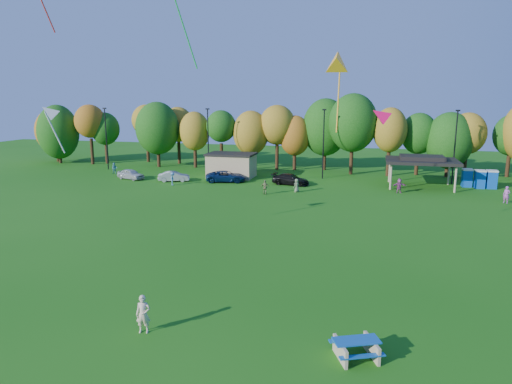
% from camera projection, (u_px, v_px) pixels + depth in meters
% --- Properties ---
extents(ground, '(160.00, 160.00, 0.00)m').
position_uv_depth(ground, '(195.00, 309.00, 23.07)').
color(ground, '#19600F').
rests_on(ground, ground).
extents(tree_line, '(93.57, 10.55, 11.15)m').
position_uv_depth(tree_line, '(307.00, 130.00, 65.28)').
color(tree_line, black).
rests_on(tree_line, ground).
extents(lamp_posts, '(64.50, 0.25, 9.09)m').
position_uv_depth(lamp_posts, '(323.00, 141.00, 59.52)').
color(lamp_posts, black).
rests_on(lamp_posts, ground).
extents(utility_building, '(6.30, 4.30, 3.25)m').
position_uv_depth(utility_building, '(231.00, 165.00, 61.22)').
color(utility_building, tan).
rests_on(utility_building, ground).
extents(pavilion, '(8.20, 6.20, 3.77)m').
position_uv_depth(pavilion, '(422.00, 160.00, 54.08)').
color(pavilion, tan).
rests_on(pavilion, ground).
extents(porta_potties, '(3.75, 1.73, 2.18)m').
position_uv_depth(porta_potties, '(479.00, 179.00, 54.00)').
color(porta_potties, '#0D4AB5').
rests_on(porta_potties, ground).
extents(picnic_table, '(2.35, 2.19, 0.82)m').
position_uv_depth(picnic_table, '(356.00, 347.00, 18.64)').
color(picnic_table, tan).
rests_on(picnic_table, ground).
extents(kite_flyer, '(0.74, 0.58, 1.78)m').
position_uv_depth(kite_flyer, '(143.00, 314.00, 20.60)').
color(kite_flyer, beige).
rests_on(kite_flyer, ground).
extents(car_a, '(4.27, 2.78, 1.35)m').
position_uv_depth(car_a, '(131.00, 174.00, 59.82)').
color(car_a, silver).
rests_on(car_a, ground).
extents(car_b, '(4.15, 2.59, 1.29)m').
position_uv_depth(car_b, '(174.00, 176.00, 58.23)').
color(car_b, '#A8A7AD').
rests_on(car_b, ground).
extents(car_c, '(5.50, 3.49, 1.41)m').
position_uv_depth(car_c, '(226.00, 176.00, 57.86)').
color(car_c, '#0D264F').
rests_on(car_c, ground).
extents(car_d, '(4.85, 2.64, 1.33)m').
position_uv_depth(car_d, '(291.00, 179.00, 55.97)').
color(car_d, black).
rests_on(car_d, ground).
extents(far_person_0, '(0.85, 0.72, 1.54)m').
position_uv_depth(far_person_0, '(114.00, 168.00, 64.13)').
color(far_person_0, teal).
rests_on(far_person_0, ground).
extents(far_person_1, '(0.95, 0.45, 1.57)m').
position_uv_depth(far_person_1, '(265.00, 187.00, 50.38)').
color(far_person_1, olive).
rests_on(far_person_1, ground).
extents(far_person_2, '(0.82, 1.13, 1.58)m').
position_uv_depth(far_person_2, '(173.00, 179.00, 55.71)').
color(far_person_2, '#5791C0').
rests_on(far_person_2, ground).
extents(far_person_3, '(0.76, 0.69, 1.75)m').
position_uv_depth(far_person_3, '(506.00, 195.00, 46.09)').
color(far_person_3, '#B455B3').
rests_on(far_person_3, ground).
extents(far_person_4, '(1.60, 0.92, 1.65)m').
position_uv_depth(far_person_4, '(399.00, 186.00, 51.12)').
color(far_person_4, '#A24387').
rests_on(far_person_4, ground).
extents(far_person_5, '(0.85, 0.89, 1.54)m').
position_uv_depth(far_person_5, '(297.00, 185.00, 51.56)').
color(far_person_5, '#6D7F57').
rests_on(far_person_5, ground).
extents(kite_7, '(2.19, 1.74, 3.52)m').
position_uv_depth(kite_7, '(48.00, 112.00, 31.12)').
color(kite_7, silver).
extents(kite_10, '(1.66, 3.50, 5.69)m').
position_uv_depth(kite_10, '(337.00, 60.00, 28.46)').
color(kite_10, '#FFA81A').
extents(kite_15, '(1.30, 1.02, 1.25)m').
position_uv_depth(kite_15, '(379.00, 115.00, 22.98)').
color(kite_15, '#C80B45').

